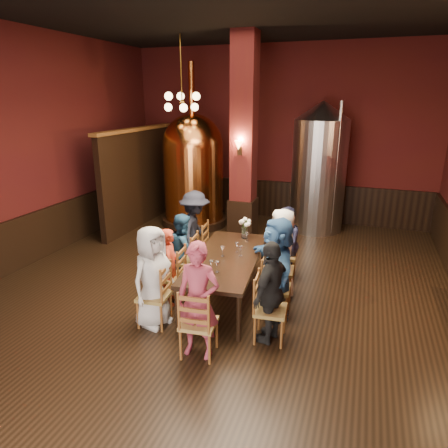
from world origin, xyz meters
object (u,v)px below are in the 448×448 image
(person_1, at_px, (170,266))
(copper_kettle, at_px, (194,169))
(rose_vase, at_px, (245,225))
(person_2, at_px, (184,250))
(person_0, at_px, (153,277))
(dining_table, at_px, (227,260))
(steel_vessel, at_px, (319,168))

(person_1, xyz_separation_m, copper_kettle, (-1.32, 4.00, 0.83))
(rose_vase, bearing_deg, person_2, -141.97)
(person_0, bearing_deg, copper_kettle, 32.23)
(dining_table, distance_m, person_0, 1.31)
(person_0, height_order, person_2, person_0)
(dining_table, distance_m, steel_vessel, 4.40)
(person_2, bearing_deg, dining_table, -131.80)
(dining_table, relative_size, rose_vase, 6.43)
(copper_kettle, bearing_deg, dining_table, -59.22)
(person_1, relative_size, person_2, 0.96)
(person_0, height_order, copper_kettle, copper_kettle)
(dining_table, height_order, person_0, person_0)
(dining_table, xyz_separation_m, person_1, (-0.81, -0.42, -0.06))
(person_2, height_order, rose_vase, person_2)
(dining_table, relative_size, copper_kettle, 0.62)
(person_1, height_order, copper_kettle, copper_kettle)
(person_0, bearing_deg, person_2, 21.53)
(dining_table, height_order, person_2, person_2)
(copper_kettle, bearing_deg, steel_vessel, 11.73)
(person_0, relative_size, steel_vessel, 0.48)
(person_2, distance_m, copper_kettle, 3.66)
(person_2, relative_size, rose_vase, 3.39)
(dining_table, distance_m, copper_kettle, 4.24)
(person_0, relative_size, person_2, 1.15)
(person_1, bearing_deg, person_0, 165.35)
(dining_table, distance_m, rose_vase, 1.00)
(person_0, relative_size, person_1, 1.20)
(person_0, height_order, rose_vase, person_0)
(person_0, xyz_separation_m, steel_vessel, (1.66, 5.30, 0.81))
(person_1, height_order, rose_vase, person_1)
(dining_table, relative_size, steel_vessel, 0.80)
(person_2, bearing_deg, person_0, 159.42)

